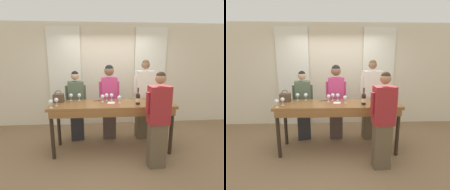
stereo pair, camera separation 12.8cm
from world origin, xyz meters
TOP-DOWN VIEW (x-y plane):
  - ground_plane at (0.00, 0.00)m, footprint 18.00×18.00m
  - wall_back at (0.00, 1.52)m, footprint 12.00×0.06m
  - curtain_panel_left at (-1.17, 1.46)m, footprint 0.87×0.03m
  - curtain_panel_right at (1.17, 1.46)m, footprint 0.87×0.03m
  - tasting_bar at (0.00, -0.02)m, footprint 2.44×0.68m
  - wine_bottle at (0.49, -0.13)m, footprint 0.08×0.08m
  - handbag at (-1.09, 0.17)m, footprint 0.20×0.16m
  - wine_glass_front_left at (-0.85, 0.26)m, footprint 0.08×0.08m
  - wine_glass_front_mid at (-0.19, 0.11)m, footprint 0.08×0.08m
  - wine_glass_front_right at (-1.14, -0.25)m, footprint 0.08×0.08m
  - wine_glass_center_left at (1.00, -0.06)m, footprint 0.08×0.08m
  - wine_glass_center_mid at (1.16, 0.15)m, footprint 0.08×0.08m
  - wine_glass_center_right at (-0.10, 0.21)m, footprint 0.08×0.08m
  - wine_glass_back_left at (-0.68, 0.25)m, footprint 0.08×0.08m
  - wine_glass_back_mid at (-0.00, 0.20)m, footprint 0.08×0.08m
  - wine_glass_back_right at (0.14, -0.01)m, footprint 0.08×0.08m
  - wine_glass_near_host at (-1.06, -0.12)m, footprint 0.08×0.08m
  - wine_glass_by_bottle at (0.83, -0.13)m, footprint 0.08×0.08m
  - napkin at (-0.02, 0.02)m, footprint 0.16×0.16m
  - pen at (-0.32, 0.19)m, footprint 0.14×0.06m
  - guest_olive_jacket at (-0.78, 0.53)m, footprint 0.46×0.30m
  - guest_pink_top at (-0.03, 0.53)m, footprint 0.47×0.22m
  - guest_cream_sweater at (0.79, 0.53)m, footprint 0.54×0.32m
  - host_pouring at (0.73, -0.63)m, footprint 0.46×0.26m

SIDE VIEW (x-z plane):
  - ground_plane at x=0.00m, z-range 0.00..0.00m
  - guest_olive_jacket at x=-0.78m, z-range 0.02..1.63m
  - host_pouring at x=0.73m, z-range 0.02..1.72m
  - tasting_bar at x=0.00m, z-range 0.39..1.41m
  - guest_pink_top at x=-0.03m, z-range 0.06..1.81m
  - guest_cream_sweater at x=0.79m, z-range 0.01..1.86m
  - napkin at x=-0.02m, z-range 1.01..1.02m
  - pen at x=-0.32m, z-range 1.01..1.02m
  - handbag at x=-1.09m, z-range 0.98..1.22m
  - wine_glass_front_mid at x=-0.19m, z-range 1.05..1.20m
  - wine_glass_front_right at x=-1.14m, z-range 1.05..1.20m
  - wine_glass_back_left at x=-0.68m, z-range 1.05..1.20m
  - wine_glass_back_mid at x=0.00m, z-range 1.05..1.20m
  - wine_glass_by_bottle at x=0.83m, z-range 1.05..1.20m
  - wine_glass_front_left at x=-0.85m, z-range 1.05..1.20m
  - wine_glass_center_left at x=1.00m, z-range 1.05..1.20m
  - wine_glass_center_mid at x=1.16m, z-range 1.05..1.20m
  - wine_glass_center_right at x=-0.10m, z-range 1.05..1.20m
  - wine_glass_back_right at x=0.14m, z-range 1.05..1.20m
  - wine_glass_near_host at x=-1.06m, z-range 1.05..1.20m
  - wine_bottle at x=0.49m, z-range 0.97..1.30m
  - curtain_panel_left at x=-1.17m, z-range 0.00..2.69m
  - curtain_panel_right at x=1.17m, z-range 0.00..2.69m
  - wall_back at x=0.00m, z-range 0.00..2.80m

